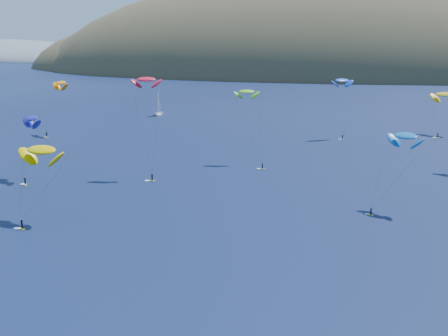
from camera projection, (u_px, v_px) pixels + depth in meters
name	position (u px, v px, depth m)	size (l,w,h in m)	color
island	(362.00, 83.00, 595.00)	(730.00, 300.00, 210.00)	#3D3526
headland	(6.00, 61.00, 868.05)	(460.00, 250.00, 60.00)	slate
sailboat	(159.00, 113.00, 287.31)	(9.80, 9.06, 11.69)	white
kitesurfer_1	(60.00, 83.00, 231.36)	(10.04, 13.17, 22.00)	yellow
kitesurfer_2	(41.00, 150.00, 126.62)	(11.81, 11.42, 17.78)	yellow
kitesurfer_3	(247.00, 92.00, 181.63)	(10.51, 10.83, 23.00)	yellow
kitesurfer_4	(342.00, 80.00, 223.21)	(9.06, 7.75, 23.29)	yellow
kitesurfer_5	(406.00, 136.00, 133.42)	(11.85, 10.71, 18.85)	yellow
kitesurfer_9	(146.00, 80.00, 162.85)	(8.12, 7.91, 28.12)	yellow
kitesurfer_10	(32.00, 118.00, 162.46)	(9.25, 12.82, 18.53)	yellow
kitesurfer_11	(445.00, 94.00, 232.76)	(11.98, 15.02, 18.16)	yellow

